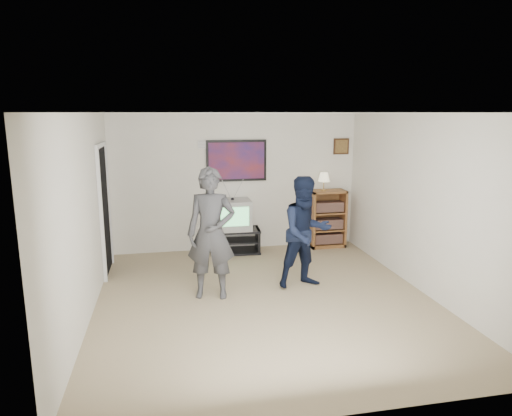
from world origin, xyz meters
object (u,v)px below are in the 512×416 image
object	(u,v)px
media_stand	(235,241)
person_short	(306,232)
bookshelf	(327,219)
person_tall	(211,233)
crt_television	(233,215)

from	to	relation	value
media_stand	person_short	distance (m)	2.07
media_stand	bookshelf	size ratio (longest dim) A/B	0.84
person_tall	bookshelf	bearing A→B (deg)	51.96
crt_television	person_tall	bearing A→B (deg)	-106.36
crt_television	person_short	size ratio (longest dim) A/B	0.39
media_stand	person_short	size ratio (longest dim) A/B	0.56
crt_television	person_short	bearing A→B (deg)	-66.39
media_stand	person_short	bearing A→B (deg)	-63.98
media_stand	person_tall	distance (m)	2.16
bookshelf	person_short	size ratio (longest dim) A/B	0.67
crt_television	bookshelf	bearing A→B (deg)	1.68
bookshelf	person_short	bearing A→B (deg)	-118.36
crt_television	person_tall	distance (m)	2.04
crt_television	person_short	xyz separation A→B (m)	(0.80, -1.83, 0.10)
person_tall	person_short	xyz separation A→B (m)	(1.37, 0.12, -0.09)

